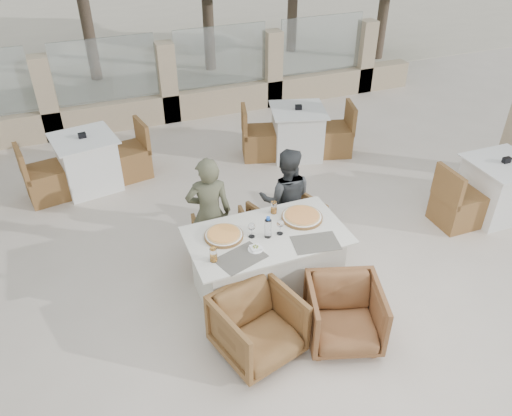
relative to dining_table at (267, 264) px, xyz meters
name	(u,v)px	position (x,y,z in m)	size (l,w,h in m)	color
ground	(276,290)	(0.10, -0.03, -0.39)	(80.00, 80.00, 0.00)	beige
sand_patch	(104,10)	(0.10, 13.97, -0.38)	(30.00, 16.00, 0.01)	beige
perimeter_wall_far	(167,77)	(0.10, 4.77, 0.42)	(10.00, 0.34, 1.60)	tan
dining_table	(267,264)	(0.00, 0.00, 0.00)	(1.60, 0.90, 0.77)	silver
placemat_near_left	(241,258)	(-0.37, -0.25, 0.39)	(0.45, 0.30, 0.00)	#5E5A51
placemat_near_right	(316,243)	(0.39, -0.30, 0.39)	(0.45, 0.30, 0.00)	#5E5A51
pizza_left	(224,235)	(-0.42, 0.12, 0.41)	(0.39, 0.39, 0.05)	orange
pizza_right	(302,216)	(0.45, 0.12, 0.41)	(0.43, 0.43, 0.06)	#D4571D
water_bottle	(268,227)	(-0.01, -0.04, 0.50)	(0.07, 0.07, 0.24)	silver
wine_glass_centre	(252,229)	(-0.16, 0.02, 0.48)	(0.08, 0.08, 0.18)	white
wine_glass_near	(280,226)	(0.13, -0.04, 0.48)	(0.08, 0.08, 0.18)	white
beer_glass_left	(213,255)	(-0.62, -0.19, 0.46)	(0.07, 0.07, 0.14)	orange
beer_glass_right	(274,208)	(0.21, 0.33, 0.45)	(0.07, 0.07, 0.13)	orange
olive_dish	(256,248)	(-0.19, -0.18, 0.41)	(0.11, 0.11, 0.04)	white
armchair_far_left	(223,242)	(-0.26, 0.65, -0.10)	(0.60, 0.62, 0.56)	brown
armchair_far_right	(286,224)	(0.52, 0.65, -0.07)	(0.68, 0.70, 0.64)	brown
armchair_near_left	(258,326)	(-0.38, -0.72, -0.06)	(0.70, 0.72, 0.65)	brown
armchair_near_right	(344,314)	(0.43, -0.87, -0.07)	(0.68, 0.70, 0.63)	brown
diner_left	(209,213)	(-0.40, 0.69, 0.30)	(0.50, 0.33, 1.36)	#54553E
diner_right	(286,200)	(0.52, 0.69, 0.26)	(0.62, 0.49, 1.28)	#383B3D
bg_table_a	(88,163)	(-1.50, 2.93, 0.00)	(1.64, 0.82, 0.77)	white
bg_table_b	(297,132)	(1.65, 2.72, 0.00)	(1.64, 0.82, 0.77)	silver
bg_table_c	(497,189)	(3.34, 0.27, 0.00)	(1.64, 0.82, 0.77)	silver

